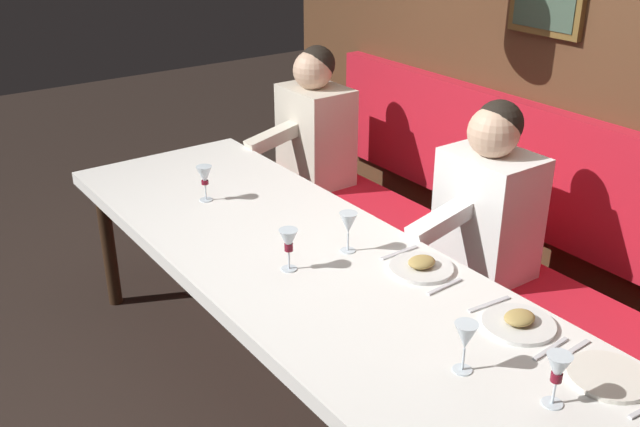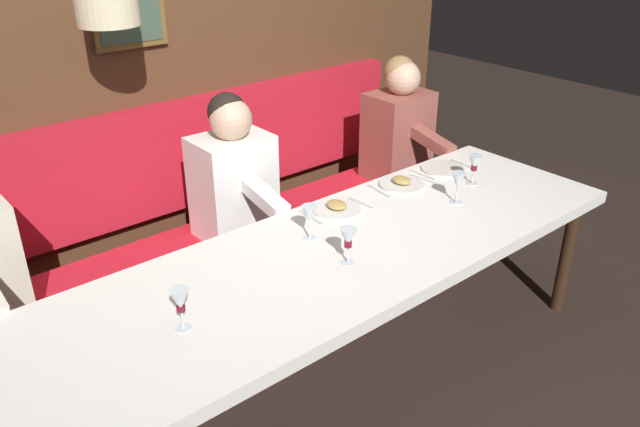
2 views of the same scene
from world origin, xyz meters
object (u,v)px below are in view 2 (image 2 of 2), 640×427
(wine_glass_3, at_px, (309,215))
(wine_glass_4, at_px, (348,239))
(diner_nearest, at_px, (399,123))
(diner_near, at_px, (233,172))
(wine_glass_0, at_px, (458,181))
(wine_glass_2, at_px, (180,302))
(dining_table, at_px, (337,262))
(wine_glass_1, at_px, (475,164))

(wine_glass_3, distance_m, wine_glass_4, 0.27)
(diner_nearest, relative_size, wine_glass_3, 4.82)
(diner_near, distance_m, wine_glass_0, 1.17)
(diner_near, relative_size, wine_glass_0, 4.82)
(diner_nearest, height_order, wine_glass_2, diner_nearest)
(dining_table, bearing_deg, wine_glass_0, -91.72)
(wine_glass_1, bearing_deg, wine_glass_3, 85.09)
(dining_table, height_order, wine_glass_1, wine_glass_1)
(diner_nearest, xyz_separation_m, wine_glass_4, (-0.99, 1.34, 0.04))
(wine_glass_2, bearing_deg, wine_glass_4, -93.32)
(wine_glass_1, relative_size, wine_glass_2, 1.00)
(dining_table, distance_m, wine_glass_1, 1.05)
(wine_glass_4, bearing_deg, dining_table, -18.24)
(diner_near, xyz_separation_m, wine_glass_2, (-0.94, 0.83, 0.04))
(diner_nearest, height_order, diner_near, same)
(dining_table, relative_size, wine_glass_3, 18.11)
(dining_table, distance_m, wine_glass_2, 0.81)
(diner_near, height_order, wine_glass_3, diner_near)
(diner_nearest, xyz_separation_m, wine_glass_3, (-0.72, 1.33, 0.04))
(dining_table, distance_m, wine_glass_0, 0.80)
(dining_table, relative_size, diner_near, 3.75)
(wine_glass_4, bearing_deg, wine_glass_2, 86.68)
(dining_table, xyz_separation_m, diner_nearest, (0.88, -1.31, 0.13))
(wine_glass_0, height_order, wine_glass_4, same)
(dining_table, xyz_separation_m, wine_glass_0, (-0.02, -0.78, 0.18))
(dining_table, bearing_deg, wine_glass_4, 161.76)
(diner_near, relative_size, wine_glass_2, 4.82)
(diner_nearest, distance_m, wine_glass_1, 0.86)
(wine_glass_1, bearing_deg, wine_glass_2, 94.21)
(wine_glass_1, bearing_deg, diner_nearest, -18.93)
(dining_table, relative_size, wine_glass_4, 18.11)
(wine_glass_3, bearing_deg, diner_near, -5.02)
(wine_glass_0, xyz_separation_m, wine_glass_2, (-0.04, 1.57, -0.00))
(wine_glass_0, relative_size, wine_glass_3, 1.00)
(diner_nearest, xyz_separation_m, wine_glass_2, (-0.94, 2.10, 0.04))
(wine_glass_1, bearing_deg, dining_table, 93.94)
(diner_near, bearing_deg, wine_glass_0, -140.83)
(diner_nearest, relative_size, wine_glass_2, 4.82)
(wine_glass_4, bearing_deg, diner_near, -4.32)
(wine_glass_1, relative_size, wine_glass_3, 1.00)
(wine_glass_3, bearing_deg, wine_glass_2, 106.33)
(wine_glass_1, height_order, wine_glass_4, same)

